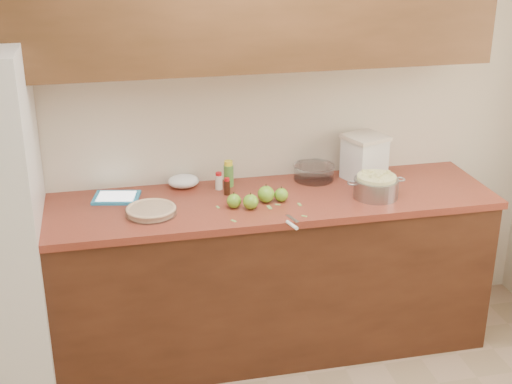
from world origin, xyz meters
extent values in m
plane|color=beige|center=(0.00, 1.80, 1.30)|extent=(3.60, 0.00, 3.60)
cube|color=#482314|center=(0.00, 1.48, 0.44)|extent=(2.60, 0.65, 0.88)
cube|color=#9A402A|center=(0.00, 1.48, 0.90)|extent=(2.64, 0.68, 0.04)
cylinder|color=silver|center=(-0.55, 1.39, 0.94)|extent=(0.26, 0.26, 0.04)
cylinder|color=#E2B98F|center=(-0.55, 1.39, 0.94)|extent=(0.24, 0.24, 0.03)
torus|color=#E2B98F|center=(-0.55, 1.39, 0.95)|extent=(0.26, 0.26, 0.02)
cylinder|color=gray|center=(0.66, 1.36, 0.97)|extent=(0.24, 0.24, 0.10)
torus|color=gray|center=(0.52, 1.36, 1.01)|extent=(0.06, 0.06, 0.01)
torus|color=gray|center=(0.79, 1.36, 1.01)|extent=(0.06, 0.06, 0.01)
cylinder|color=beige|center=(0.66, 1.36, 0.99)|extent=(0.21, 0.21, 0.11)
cube|color=silver|center=(0.69, 1.63, 1.04)|extent=(0.25, 0.25, 0.24)
cube|color=beige|center=(0.69, 1.63, 1.17)|extent=(0.27, 0.27, 0.02)
cube|color=#278DBF|center=(-0.71, 1.64, 0.93)|extent=(0.27, 0.23, 0.02)
cube|color=white|center=(-0.71, 1.64, 0.94)|extent=(0.22, 0.18, 0.00)
cube|color=gray|center=(0.14, 1.18, 0.92)|extent=(0.05, 0.10, 0.00)
cylinder|color=white|center=(0.11, 1.09, 0.93)|extent=(0.04, 0.09, 0.02)
cylinder|color=#4C8C38|center=(-0.09, 1.69, 0.98)|extent=(0.06, 0.06, 0.12)
cylinder|color=yellow|center=(-0.09, 1.69, 1.06)|extent=(0.05, 0.05, 0.03)
cylinder|color=beige|center=(-0.15, 1.66, 0.96)|extent=(0.04, 0.04, 0.08)
cylinder|color=red|center=(-0.15, 1.66, 1.01)|extent=(0.03, 0.03, 0.02)
cylinder|color=black|center=(-0.12, 1.57, 0.96)|extent=(0.03, 0.03, 0.08)
cylinder|color=red|center=(-0.12, 1.57, 1.01)|extent=(0.03, 0.03, 0.02)
cylinder|color=silver|center=(0.41, 1.69, 0.96)|extent=(0.23, 0.23, 0.09)
torus|color=silver|center=(0.41, 1.69, 1.00)|extent=(0.24, 0.24, 0.01)
ellipsoid|color=white|center=(-0.34, 1.73, 0.96)|extent=(0.19, 0.16, 0.07)
sphere|color=#69A425|center=(-0.12, 1.38, 0.96)|extent=(0.08, 0.08, 0.08)
cylinder|color=#3F2D19|center=(-0.12, 1.38, 1.00)|extent=(0.01, 0.01, 0.01)
sphere|color=#69A425|center=(0.06, 1.42, 0.97)|extent=(0.09, 0.09, 0.09)
cylinder|color=#3F2D19|center=(0.06, 1.42, 1.02)|extent=(0.01, 0.01, 0.01)
sphere|color=#69A425|center=(-0.04, 1.35, 0.96)|extent=(0.08, 0.08, 0.08)
cylinder|color=#3F2D19|center=(-0.04, 1.35, 1.01)|extent=(0.01, 0.01, 0.01)
sphere|color=#69A425|center=(0.14, 1.41, 0.96)|extent=(0.07, 0.07, 0.07)
cylinder|color=#3F2D19|center=(0.14, 1.41, 1.00)|extent=(0.01, 0.01, 0.01)
cube|color=#88B95A|center=(0.21, 1.20, 0.92)|extent=(0.03, 0.03, 0.00)
cube|color=#88B95A|center=(0.06, 1.34, 0.92)|extent=(0.02, 0.05, 0.00)
cube|color=#88B95A|center=(0.23, 1.35, 0.92)|extent=(0.02, 0.04, 0.00)
cube|color=#88B95A|center=(-0.20, 1.40, 0.92)|extent=(0.02, 0.03, 0.00)
cube|color=#88B95A|center=(-0.15, 1.22, 0.92)|extent=(0.03, 0.03, 0.00)
cube|color=#88B95A|center=(0.11, 1.37, 0.92)|extent=(0.03, 0.03, 0.00)
camera|label=1|loc=(-0.74, -1.97, 2.39)|focal=50.00mm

